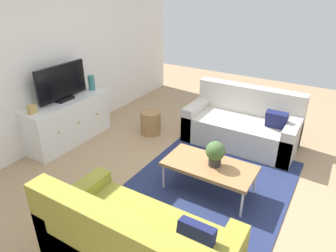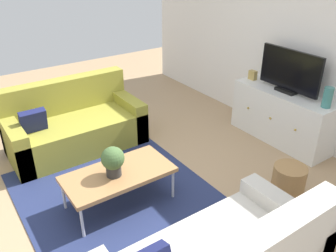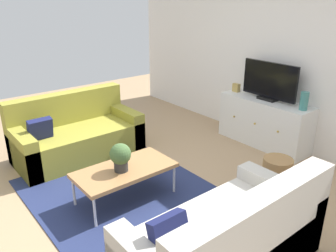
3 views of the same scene
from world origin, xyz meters
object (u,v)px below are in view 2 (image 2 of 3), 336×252
Objects in this scene: potted_plant at (113,160)px; tv_console at (281,116)px; flat_screen_tv at (290,72)px; coffee_table at (118,175)px; wicker_basket at (288,183)px; glass_vase at (328,97)px; couch_left_side at (73,126)px; mantel_clock at (253,75)px.

tv_console reaches higher than potted_plant.
flat_screen_tv is at bearing 89.54° from potted_plant.
wicker_basket is (0.93, 1.49, -0.16)m from coffee_table.
glass_vase is at bearing -1.97° from flat_screen_tv.
coffee_table is at bearing -90.81° from flat_screen_tv.
tv_console is at bearing 89.54° from potted_plant.
couch_left_side is 2.78m from tv_console.
flat_screen_tv is at bearing 90.00° from tv_console.
potted_plant is at bearing -120.74° from wicker_basket.
couch_left_side is 3.17m from glass_vase.
couch_left_side reaches higher than coffee_table.
flat_screen_tv is 0.60m from glass_vase.
mantel_clock is at bearing 180.00° from tv_console.
potted_plant is 0.79× the size of wicker_basket.
flat_screen_tv is 6.79× the size of mantel_clock.
glass_vase is at bearing 75.83° from coffee_table.
flat_screen_tv reaches higher than mantel_clock.
flat_screen_tv reaches higher than wicker_basket.
glass_vase is (0.58, -0.02, -0.15)m from flat_screen_tv.
mantel_clock is at bearing 69.85° from couch_left_side.
glass_vase is 1.19m from wicker_basket.
tv_console is at bearing -180.00° from glass_vase.
coffee_table is 3.50× the size of potted_plant.
tv_console is (0.02, 2.50, -0.21)m from potted_plant.
flat_screen_tv is at bearing 58.75° from couch_left_side.
wicker_basket is at bearing -47.36° from flat_screen_tv.
tv_console is at bearing 89.18° from coffee_table.
couch_left_side is at bearing -110.15° from mantel_clock.
tv_console is 5.67× the size of glass_vase.
flat_screen_tv is 0.62m from mantel_clock.
couch_left_side is at bearing -121.25° from flat_screen_tv.
flat_screen_tv is at bearing 89.19° from coffee_table.
potted_plant is at bearing -4.89° from couch_left_side.
couch_left_side reaches higher than tv_console.
coffee_table is at bearing -2.78° from couch_left_side.
wicker_basket reaches higher than coffee_table.
coffee_table is at bearing 105.34° from potted_plant.
tv_console is (1.45, 2.37, 0.07)m from couch_left_side.
potted_plant is at bearing -74.66° from coffee_table.
coffee_table is at bearing -122.05° from wicker_basket.
glass_vase is (2.03, 2.37, 0.54)m from couch_left_side.
tv_console is at bearing 58.54° from couch_left_side.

